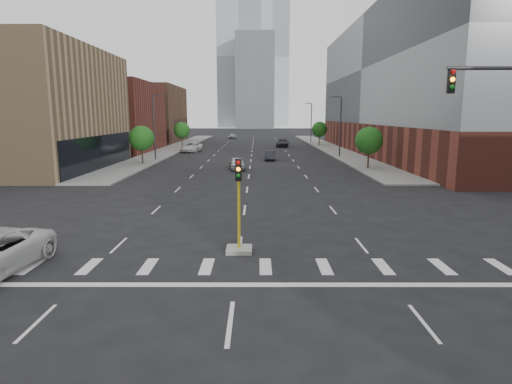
{
  "coord_description": "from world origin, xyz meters",
  "views": [
    {
      "loc": [
        0.82,
        -10.31,
        6.34
      ],
      "look_at": [
        0.79,
        10.98,
        2.5
      ],
      "focal_mm": 30.0,
      "sensor_mm": 36.0,
      "label": 1
    }
  ],
  "objects_px": {
    "car_deep_right": "(282,143)",
    "car_distant": "(232,136)",
    "median_traffic_signal": "(239,232)",
    "car_mid_right": "(270,155)",
    "car_far_left": "(192,147)",
    "car_near_left": "(237,163)"
  },
  "relations": [
    {
      "from": "car_mid_right",
      "to": "car_far_left",
      "type": "bearing_deg",
      "value": 134.54
    },
    {
      "from": "car_near_left",
      "to": "car_mid_right",
      "type": "bearing_deg",
      "value": 62.2
    },
    {
      "from": "car_deep_right",
      "to": "car_distant",
      "type": "distance_m",
      "value": 32.43
    },
    {
      "from": "median_traffic_signal",
      "to": "car_distant",
      "type": "relative_size",
      "value": 1.05
    },
    {
      "from": "car_mid_right",
      "to": "car_far_left",
      "type": "relative_size",
      "value": 0.68
    },
    {
      "from": "median_traffic_signal",
      "to": "car_near_left",
      "type": "relative_size",
      "value": 1.03
    },
    {
      "from": "car_mid_right",
      "to": "car_distant",
      "type": "xyz_separation_m",
      "value": [
        -8.44,
        55.97,
        0.03
      ]
    },
    {
      "from": "car_near_left",
      "to": "car_far_left",
      "type": "bearing_deg",
      "value": 104.17
    },
    {
      "from": "median_traffic_signal",
      "to": "car_far_left",
      "type": "height_order",
      "value": "median_traffic_signal"
    },
    {
      "from": "car_distant",
      "to": "car_mid_right",
      "type": "bearing_deg",
      "value": -73.06
    },
    {
      "from": "car_mid_right",
      "to": "car_distant",
      "type": "distance_m",
      "value": 56.6
    },
    {
      "from": "car_far_left",
      "to": "car_deep_right",
      "type": "xyz_separation_m",
      "value": [
        16.53,
        11.94,
        -0.01
      ]
    },
    {
      "from": "median_traffic_signal",
      "to": "car_deep_right",
      "type": "distance_m",
      "value": 67.42
    },
    {
      "from": "median_traffic_signal",
      "to": "car_deep_right",
      "type": "bearing_deg",
      "value": 84.87
    },
    {
      "from": "median_traffic_signal",
      "to": "car_mid_right",
      "type": "height_order",
      "value": "median_traffic_signal"
    },
    {
      "from": "car_distant",
      "to": "median_traffic_signal",
      "type": "bearing_deg",
      "value": -78.26
    },
    {
      "from": "car_near_left",
      "to": "car_mid_right",
      "type": "relative_size",
      "value": 1.04
    },
    {
      "from": "car_near_left",
      "to": "car_mid_right",
      "type": "height_order",
      "value": "car_near_left"
    },
    {
      "from": "car_mid_right",
      "to": "car_far_left",
      "type": "distance_m",
      "value": 19.1
    },
    {
      "from": "car_near_left",
      "to": "car_deep_right",
      "type": "xyz_separation_m",
      "value": [
        7.53,
        36.3,
        0.09
      ]
    },
    {
      "from": "car_mid_right",
      "to": "car_distant",
      "type": "bearing_deg",
      "value": 99.4
    },
    {
      "from": "median_traffic_signal",
      "to": "car_near_left",
      "type": "xyz_separation_m",
      "value": [
        -1.5,
        30.85,
        -0.24
      ]
    }
  ]
}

